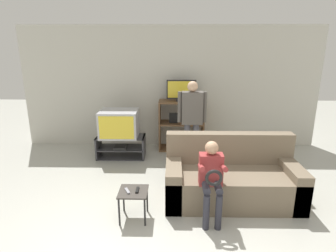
% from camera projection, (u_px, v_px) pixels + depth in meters
% --- Properties ---
extents(wall_back, '(6.40, 0.06, 2.60)m').
position_uv_depth(wall_back, '(170.00, 88.00, 6.09)').
color(wall_back, beige).
rests_on(wall_back, ground_plane).
extents(tv_stand, '(0.95, 0.45, 0.44)m').
position_uv_depth(tv_stand, '(121.00, 147.00, 5.65)').
color(tv_stand, '#38383D').
rests_on(tv_stand, ground_plane).
extents(television_main, '(0.73, 0.61, 0.52)m').
position_uv_depth(television_main, '(119.00, 124.00, 5.53)').
color(television_main, '#B2B2B7').
rests_on(television_main, tv_stand).
extents(media_shelf, '(0.95, 0.45, 1.07)m').
position_uv_depth(media_shelf, '(181.00, 125.00, 6.01)').
color(media_shelf, brown).
rests_on(media_shelf, ground_plane).
extents(television_flat, '(0.61, 0.20, 0.43)m').
position_uv_depth(television_flat, '(181.00, 91.00, 5.83)').
color(television_flat, black).
rests_on(television_flat, media_shelf).
extents(snack_table, '(0.37, 0.37, 0.39)m').
position_uv_depth(snack_table, '(133.00, 195.00, 3.60)').
color(snack_table, '#38332D').
rests_on(snack_table, ground_plane).
extents(remote_control_black, '(0.04, 0.14, 0.02)m').
position_uv_depth(remote_control_black, '(137.00, 190.00, 3.58)').
color(remote_control_black, black).
rests_on(remote_control_black, snack_table).
extents(remote_control_white, '(0.09, 0.15, 0.02)m').
position_uv_depth(remote_control_white, '(127.00, 191.00, 3.56)').
color(remote_control_white, gray).
rests_on(remote_control_white, snack_table).
extents(couch, '(1.89, 0.87, 0.93)m').
position_uv_depth(couch, '(231.00, 179.00, 4.08)').
color(couch, '#756651').
rests_on(couch, ground_plane).
extents(person_standing_adult, '(0.53, 0.20, 1.57)m').
position_uv_depth(person_standing_adult, '(192.00, 115.00, 5.15)').
color(person_standing_adult, '#4C4C56').
rests_on(person_standing_adult, ground_plane).
extents(person_seated_child, '(0.33, 0.43, 1.04)m').
position_uv_depth(person_seated_child, '(211.00, 175.00, 3.51)').
color(person_seated_child, '#2D2D38').
rests_on(person_seated_child, ground_plane).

